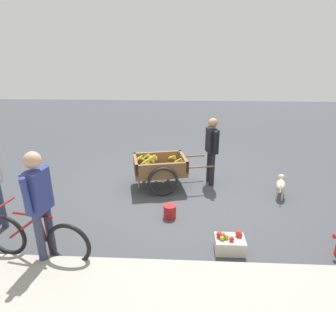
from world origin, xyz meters
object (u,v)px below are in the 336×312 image
at_px(bicycle, 36,238).
at_px(dog, 281,184).
at_px(cyclist_person, 39,199).
at_px(vendor_person, 212,146).
at_px(plastic_bucket, 170,211).
at_px(fruit_cart, 160,168).
at_px(apple_crate, 230,243).

distance_m(bicycle, dog, 4.60).
height_order(bicycle, cyclist_person, cyclist_person).
relative_size(bicycle, cyclist_person, 0.99).
distance_m(vendor_person, plastic_bucket, 1.88).
bearing_deg(fruit_cart, bicycle, 57.74).
xyz_separation_m(bicycle, dog, (-4.07, -2.14, -0.08)).
xyz_separation_m(bicycle, apple_crate, (-2.77, -0.33, -0.22)).
height_order(cyclist_person, dog, cyclist_person).
height_order(fruit_cart, dog, fruit_cart).
bearing_deg(plastic_bucket, bicycle, 33.78).
distance_m(dog, plastic_bucket, 2.42).
bearing_deg(vendor_person, fruit_cart, 12.26).
xyz_separation_m(bicycle, plastic_bucket, (-1.83, -1.23, -0.23)).
bearing_deg(cyclist_person, vendor_person, -132.76).
bearing_deg(fruit_cart, apple_crate, 119.45).
bearing_deg(fruit_cart, cyclist_person, 60.54).
bearing_deg(plastic_bucket, vendor_person, -119.73).
relative_size(dog, plastic_bucket, 2.75).
bearing_deg(apple_crate, vendor_person, -87.91).
distance_m(dog, apple_crate, 2.24).
relative_size(fruit_cart, apple_crate, 4.03).
xyz_separation_m(fruit_cart, apple_crate, (-1.21, 2.14, -0.31)).
distance_m(vendor_person, dog, 1.62).
distance_m(plastic_bucket, apple_crate, 1.30).
relative_size(fruit_cart, plastic_bucket, 7.56).
distance_m(cyclist_person, apple_crate, 2.78).
distance_m(fruit_cart, bicycle, 2.92).
relative_size(plastic_bucket, apple_crate, 0.53).
distance_m(vendor_person, apple_crate, 2.51).
height_order(vendor_person, bicycle, vendor_person).
relative_size(bicycle, apple_crate, 3.75).
bearing_deg(apple_crate, bicycle, 6.72).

